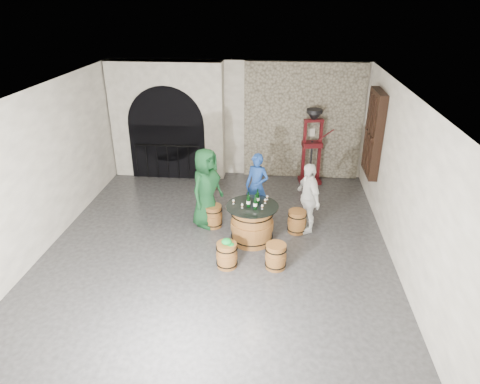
# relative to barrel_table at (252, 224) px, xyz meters

# --- Properties ---
(ground) EXTENTS (8.00, 8.00, 0.00)m
(ground) POSITION_rel_barrel_table_xyz_m (-0.68, -0.29, -0.41)
(ground) COLOR #2A2A2C
(ground) RESTS_ON ground
(wall_back) EXTENTS (8.00, 0.00, 8.00)m
(wall_back) POSITION_rel_barrel_table_xyz_m (-0.68, 3.71, 1.19)
(wall_back) COLOR silver
(wall_back) RESTS_ON ground
(wall_front) EXTENTS (8.00, 0.00, 8.00)m
(wall_front) POSITION_rel_barrel_table_xyz_m (-0.68, -4.29, 1.19)
(wall_front) COLOR silver
(wall_front) RESTS_ON ground
(wall_left) EXTENTS (0.00, 8.00, 8.00)m
(wall_left) POSITION_rel_barrel_table_xyz_m (-4.18, -0.29, 1.19)
(wall_left) COLOR silver
(wall_left) RESTS_ON ground
(wall_right) EXTENTS (0.00, 8.00, 8.00)m
(wall_right) POSITION_rel_barrel_table_xyz_m (2.82, -0.29, 1.19)
(wall_right) COLOR silver
(wall_right) RESTS_ON ground
(ceiling) EXTENTS (8.00, 8.00, 0.00)m
(ceiling) POSITION_rel_barrel_table_xyz_m (-0.68, -0.29, 2.79)
(ceiling) COLOR beige
(ceiling) RESTS_ON wall_back
(stone_facing_panel) EXTENTS (3.20, 0.12, 3.18)m
(stone_facing_panel) POSITION_rel_barrel_table_xyz_m (1.12, 3.65, 1.19)
(stone_facing_panel) COLOR gray
(stone_facing_panel) RESTS_ON ground
(arched_opening) EXTENTS (3.10, 0.60, 3.19)m
(arched_opening) POSITION_rel_barrel_table_xyz_m (-2.58, 3.45, 1.17)
(arched_opening) COLOR silver
(arched_opening) RESTS_ON ground
(shuttered_window) EXTENTS (0.23, 1.10, 2.00)m
(shuttered_window) POSITION_rel_barrel_table_xyz_m (2.70, 2.11, 1.39)
(shuttered_window) COLOR black
(shuttered_window) RESTS_ON wall_right
(barrel_table) EXTENTS (1.09, 1.09, 0.84)m
(barrel_table) POSITION_rel_barrel_table_xyz_m (0.00, 0.00, 0.00)
(barrel_table) COLOR brown
(barrel_table) RESTS_ON ground
(barrel_stool_left) EXTENTS (0.42, 0.42, 0.51)m
(barrel_stool_left) POSITION_rel_barrel_table_xyz_m (-0.91, 0.55, -0.16)
(barrel_stool_left) COLOR brown
(barrel_stool_left) RESTS_ON ground
(barrel_stool_far) EXTENTS (0.42, 0.42, 0.51)m
(barrel_stool_far) POSITION_rel_barrel_table_xyz_m (0.03, 1.06, -0.16)
(barrel_stool_far) COLOR brown
(barrel_stool_far) RESTS_ON ground
(barrel_stool_right) EXTENTS (0.42, 0.42, 0.51)m
(barrel_stool_right) POSITION_rel_barrel_table_xyz_m (0.95, 0.47, -0.16)
(barrel_stool_right) COLOR brown
(barrel_stool_right) RESTS_ON ground
(barrel_stool_near_right) EXTENTS (0.42, 0.42, 0.51)m
(barrel_stool_near_right) POSITION_rel_barrel_table_xyz_m (0.52, -0.93, -0.16)
(barrel_stool_near_right) COLOR brown
(barrel_stool_near_right) RESTS_ON ground
(barrel_stool_near_left) EXTENTS (0.42, 0.42, 0.51)m
(barrel_stool_near_left) POSITION_rel_barrel_table_xyz_m (-0.42, -0.98, -0.16)
(barrel_stool_near_left) COLOR brown
(barrel_stool_near_left) RESTS_ON ground
(green_cap) EXTENTS (0.24, 0.19, 0.11)m
(green_cap) POSITION_rel_barrel_table_xyz_m (-0.41, -0.98, 0.14)
(green_cap) COLOR #0D922E
(green_cap) RESTS_ON barrel_stool_near_left
(person_green) EXTENTS (0.93, 1.05, 1.81)m
(person_green) POSITION_rel_barrel_table_xyz_m (-1.06, 0.64, 0.49)
(person_green) COLOR #113E1D
(person_green) RESTS_ON ground
(person_blue) EXTENTS (0.66, 0.56, 1.54)m
(person_blue) POSITION_rel_barrel_table_xyz_m (0.03, 1.15, 0.35)
(person_blue) COLOR navy
(person_blue) RESTS_ON ground
(person_white) EXTENTS (0.72, 1.00, 1.58)m
(person_white) POSITION_rel_barrel_table_xyz_m (1.17, 0.57, 0.38)
(person_white) COLOR white
(person_white) RESTS_ON ground
(wine_bottle_left) EXTENTS (0.08, 0.08, 0.32)m
(wine_bottle_left) POSITION_rel_barrel_table_xyz_m (-0.08, -0.05, 0.55)
(wine_bottle_left) COLOR black
(wine_bottle_left) RESTS_ON barrel_table
(wine_bottle_center) EXTENTS (0.08, 0.08, 0.32)m
(wine_bottle_center) POSITION_rel_barrel_table_xyz_m (0.07, -0.14, 0.55)
(wine_bottle_center) COLOR black
(wine_bottle_center) RESTS_ON barrel_table
(wine_bottle_right) EXTENTS (0.08, 0.08, 0.32)m
(wine_bottle_right) POSITION_rel_barrel_table_xyz_m (0.10, 0.12, 0.55)
(wine_bottle_right) COLOR black
(wine_bottle_right) RESTS_ON barrel_table
(tasting_glass_a) EXTENTS (0.05, 0.05, 0.10)m
(tasting_glass_a) POSITION_rel_barrel_table_xyz_m (-0.20, -0.12, 0.47)
(tasting_glass_a) COLOR #C87227
(tasting_glass_a) RESTS_ON barrel_table
(tasting_glass_b) EXTENTS (0.05, 0.05, 0.10)m
(tasting_glass_b) POSITION_rel_barrel_table_xyz_m (0.26, 0.14, 0.47)
(tasting_glass_b) COLOR #C87227
(tasting_glass_b) RESTS_ON barrel_table
(tasting_glass_c) EXTENTS (0.05, 0.05, 0.10)m
(tasting_glass_c) POSITION_rel_barrel_table_xyz_m (-0.09, 0.28, 0.47)
(tasting_glass_c) COLOR #C87227
(tasting_glass_c) RESTS_ON barrel_table
(tasting_glass_d) EXTENTS (0.05, 0.05, 0.10)m
(tasting_glass_d) POSITION_rel_barrel_table_xyz_m (0.29, 0.31, 0.47)
(tasting_glass_d) COLOR #C87227
(tasting_glass_d) RESTS_ON barrel_table
(tasting_glass_e) EXTENTS (0.05, 0.05, 0.10)m
(tasting_glass_e) POSITION_rel_barrel_table_xyz_m (0.21, -0.13, 0.47)
(tasting_glass_e) COLOR #C87227
(tasting_glass_e) RESTS_ON barrel_table
(tasting_glass_f) EXTENTS (0.05, 0.05, 0.10)m
(tasting_glass_f) POSITION_rel_barrel_table_xyz_m (-0.39, 0.05, 0.47)
(tasting_glass_f) COLOR #C87227
(tasting_glass_f) RESTS_ON barrel_table
(side_barrel) EXTENTS (0.43, 0.43, 0.57)m
(side_barrel) POSITION_rel_barrel_table_xyz_m (-1.33, 2.59, -0.13)
(side_barrel) COLOR brown
(side_barrel) RESTS_ON ground
(corking_press) EXTENTS (0.88, 0.56, 2.06)m
(corking_press) POSITION_rel_barrel_table_xyz_m (1.39, 3.24, 0.78)
(corking_press) COLOR #4E0D11
(corking_press) RESTS_ON ground
(control_box) EXTENTS (0.18, 0.10, 0.22)m
(control_box) POSITION_rel_barrel_table_xyz_m (1.37, 3.57, 0.94)
(control_box) COLOR silver
(control_box) RESTS_ON wall_back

